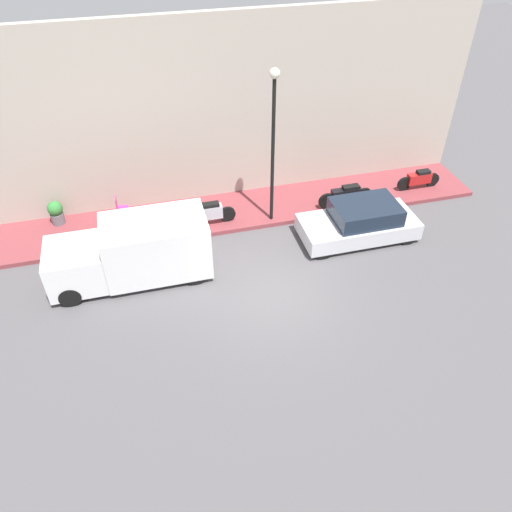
{
  "coord_description": "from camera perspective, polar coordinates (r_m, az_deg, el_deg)",
  "views": [
    {
      "loc": [
        -10.62,
        3.31,
        10.66
      ],
      "look_at": [
        1.16,
        0.21,
        0.6
      ],
      "focal_mm": 35.0,
      "sensor_mm": 36.0,
      "label": 1
    }
  ],
  "objects": [
    {
      "name": "ground_plane",
      "position": [
        15.4,
        1.86,
        -4.25
      ],
      "size": [
        60.0,
        60.0,
        0.0
      ],
      "primitive_type": "plane",
      "color": "#514F51"
    },
    {
      "name": "sidewalk",
      "position": [
        18.76,
        -1.99,
        5.21
      ],
      "size": [
        2.42,
        18.28,
        0.16
      ],
      "color": "brown",
      "rests_on": "ground_plane"
    },
    {
      "name": "building_facade",
      "position": [
        18.34,
        -3.24,
        16.05
      ],
      "size": [
        0.3,
        18.28,
        6.72
      ],
      "color": "#B2A899",
      "rests_on": "ground_plane"
    },
    {
      "name": "parked_car",
      "position": [
        17.57,
        11.8,
        3.83
      ],
      "size": [
        1.81,
        4.01,
        1.33
      ],
      "color": "silver",
      "rests_on": "ground_plane"
    },
    {
      "name": "delivery_van",
      "position": [
        15.79,
        -13.97,
        0.51
      ],
      "size": [
        1.87,
        4.89,
        2.0
      ],
      "color": "white",
      "rests_on": "ground_plane"
    },
    {
      "name": "scooter_silver",
      "position": [
        17.75,
        -5.6,
        4.89
      ],
      "size": [
        0.3,
        2.05,
        0.85
      ],
      "color": "#B7B7BF",
      "rests_on": "sidewalk"
    },
    {
      "name": "motorcycle_black",
      "position": [
        18.97,
        10.28,
        6.89
      ],
      "size": [
        0.3,
        2.13,
        0.83
      ],
      "color": "black",
      "rests_on": "sidewalk"
    },
    {
      "name": "motorcycle_red",
      "position": [
        20.73,
        18.15,
        8.37
      ],
      "size": [
        0.3,
        1.78,
        0.76
      ],
      "color": "#B21E1E",
      "rests_on": "sidewalk"
    },
    {
      "name": "streetlamp",
      "position": [
        16.45,
        1.99,
        14.25
      ],
      "size": [
        0.33,
        0.33,
        5.43
      ],
      "color": "black",
      "rests_on": "sidewalk"
    },
    {
      "name": "potted_plant",
      "position": [
        19.07,
        -21.89,
        4.68
      ],
      "size": [
        0.53,
        0.53,
        0.89
      ],
      "color": "slate",
      "rests_on": "sidewalk"
    },
    {
      "name": "cafe_chair",
      "position": [
        18.49,
        -15.26,
        5.4
      ],
      "size": [
        0.4,
        0.4,
        0.94
      ],
      "color": "#D8338C",
      "rests_on": "sidewalk"
    }
  ]
}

